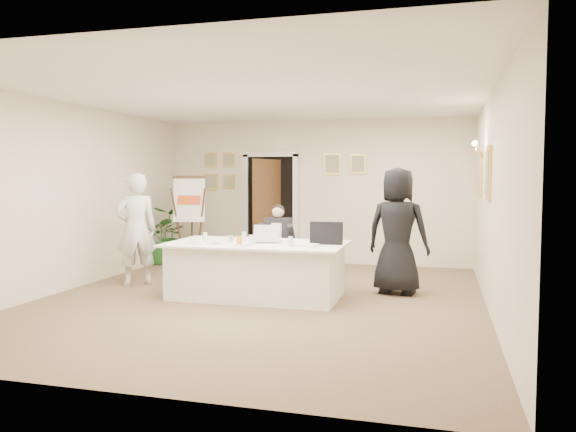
% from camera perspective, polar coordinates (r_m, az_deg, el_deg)
% --- Properties ---
extents(floor, '(7.00, 7.00, 0.00)m').
position_cam_1_polar(floor, '(7.87, -2.83, -8.48)').
color(floor, brown).
rests_on(floor, ground).
extents(ceiling, '(6.00, 7.00, 0.02)m').
position_cam_1_polar(ceiling, '(7.76, -2.91, 12.15)').
color(ceiling, white).
rests_on(ceiling, wall_back).
extents(wall_back, '(6.00, 0.10, 2.80)m').
position_cam_1_polar(wall_back, '(11.07, 2.76, 2.45)').
color(wall_back, beige).
rests_on(wall_back, floor).
extents(wall_front, '(6.00, 0.10, 2.80)m').
position_cam_1_polar(wall_front, '(4.50, -16.82, 0.02)').
color(wall_front, beige).
rests_on(wall_front, floor).
extents(wall_left, '(0.10, 7.00, 2.80)m').
position_cam_1_polar(wall_left, '(9.08, -21.19, 1.84)').
color(wall_left, beige).
rests_on(wall_left, floor).
extents(wall_right, '(0.10, 7.00, 2.80)m').
position_cam_1_polar(wall_right, '(7.34, 20.01, 1.42)').
color(wall_right, beige).
rests_on(wall_right, floor).
extents(doorway, '(1.14, 0.86, 2.20)m').
position_cam_1_polar(doorway, '(11.14, -1.89, 0.62)').
color(doorway, black).
rests_on(doorway, floor).
extents(pictures_back_wall, '(3.40, 0.06, 0.80)m').
position_cam_1_polar(pictures_back_wall, '(11.24, -1.27, 4.77)').
color(pictures_back_wall, '#E4BA4E').
rests_on(pictures_back_wall, wall_back).
extents(pictures_right_wall, '(0.06, 2.20, 0.80)m').
position_cam_1_polar(pictures_right_wall, '(8.53, 19.19, 4.12)').
color(pictures_right_wall, '#E4BA4E').
rests_on(pictures_right_wall, wall_right).
extents(wall_sconce, '(0.20, 0.30, 0.24)m').
position_cam_1_polar(wall_sconce, '(8.53, 18.78, 6.48)').
color(wall_sconce, gold).
rests_on(wall_sconce, wall_right).
extents(conference_table, '(2.49, 1.34, 0.78)m').
position_cam_1_polar(conference_table, '(7.95, -3.21, -5.46)').
color(conference_table, white).
rests_on(conference_table, floor).
extents(seated_man, '(0.65, 0.68, 1.28)m').
position_cam_1_polar(seated_man, '(8.87, -1.06, -2.86)').
color(seated_man, black).
rests_on(seated_man, floor).
extents(flip_chart, '(0.61, 0.45, 1.68)m').
position_cam_1_polar(flip_chart, '(10.73, -9.91, -0.98)').
color(flip_chart, '#3D2013').
rests_on(flip_chart, floor).
extents(standing_man, '(0.76, 0.73, 1.76)m').
position_cam_1_polar(standing_man, '(9.09, -15.17, -1.32)').
color(standing_man, silver).
rests_on(standing_man, floor).
extents(standing_woman, '(1.00, 0.75, 1.84)m').
position_cam_1_polar(standing_woman, '(8.26, 11.08, -1.50)').
color(standing_woman, black).
rests_on(standing_woman, floor).
extents(potted_palm, '(1.14, 1.03, 1.12)m').
position_cam_1_polar(potted_palm, '(11.24, -12.36, -1.90)').
color(potted_palm, '#1F581D').
rests_on(potted_palm, floor).
extents(laptop, '(0.42, 0.43, 0.28)m').
position_cam_1_polar(laptop, '(7.93, -1.91, -1.68)').
color(laptop, '#B7BABC').
rests_on(laptop, conference_table).
extents(laptop_bag, '(0.45, 0.14, 0.31)m').
position_cam_1_polar(laptop_bag, '(7.71, 3.92, -1.74)').
color(laptop_bag, black).
rests_on(laptop_bag, conference_table).
extents(paper_stack, '(0.35, 0.28, 0.03)m').
position_cam_1_polar(paper_stack, '(7.48, 1.76, -2.97)').
color(paper_stack, white).
rests_on(paper_stack, conference_table).
extents(plate_left, '(0.24, 0.24, 0.01)m').
position_cam_1_polar(plate_left, '(7.88, -9.62, -2.73)').
color(plate_left, white).
rests_on(plate_left, conference_table).
extents(plate_mid, '(0.25, 0.25, 0.01)m').
position_cam_1_polar(plate_mid, '(7.77, -7.33, -2.81)').
color(plate_mid, white).
rests_on(plate_mid, conference_table).
extents(plate_near, '(0.26, 0.26, 0.01)m').
position_cam_1_polar(plate_near, '(7.50, -4.77, -3.03)').
color(plate_near, white).
rests_on(plate_near, conference_table).
extents(glass_a, '(0.07, 0.07, 0.14)m').
position_cam_1_polar(glass_a, '(8.02, -8.42, -2.16)').
color(glass_a, silver).
rests_on(glass_a, conference_table).
extents(glass_b, '(0.08, 0.08, 0.14)m').
position_cam_1_polar(glass_b, '(7.61, -3.77, -2.45)').
color(glass_b, silver).
rests_on(glass_b, conference_table).
extents(glass_c, '(0.08, 0.08, 0.14)m').
position_cam_1_polar(glass_c, '(7.41, 0.27, -2.62)').
color(glass_c, silver).
rests_on(glass_c, conference_table).
extents(glass_d, '(0.07, 0.07, 0.14)m').
position_cam_1_polar(glass_d, '(8.11, -4.48, -2.06)').
color(glass_d, silver).
rests_on(glass_d, conference_table).
extents(oj_glass, '(0.09, 0.09, 0.13)m').
position_cam_1_polar(oj_glass, '(7.63, -4.95, -2.48)').
color(oj_glass, orange).
rests_on(oj_glass, conference_table).
extents(steel_jug, '(0.10, 0.10, 0.11)m').
position_cam_1_polar(steel_jug, '(7.91, -5.84, -2.33)').
color(steel_jug, silver).
rests_on(steel_jug, conference_table).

